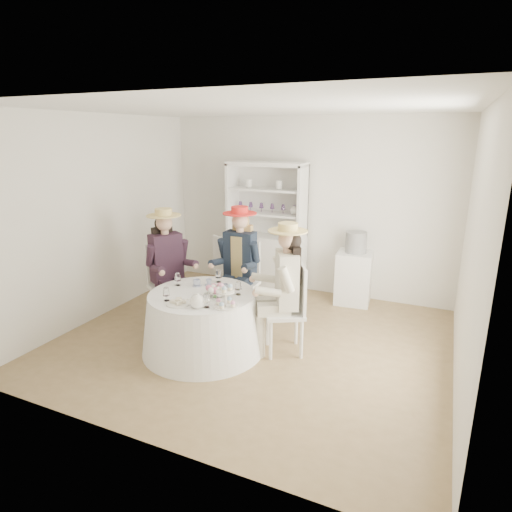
% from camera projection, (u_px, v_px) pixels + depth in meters
% --- Properties ---
extents(ground, '(4.50, 4.50, 0.00)m').
position_uv_depth(ground, '(253.00, 340.00, 5.24)').
color(ground, brown).
rests_on(ground, ground).
extents(ceiling, '(4.50, 4.50, 0.00)m').
position_uv_depth(ceiling, '(252.00, 108.00, 4.49)').
color(ceiling, white).
rests_on(ceiling, wall_back).
extents(wall_back, '(4.50, 0.00, 4.50)m').
position_uv_depth(wall_back, '(306.00, 207.00, 6.62)').
color(wall_back, silver).
rests_on(wall_back, ground).
extents(wall_front, '(4.50, 0.00, 4.50)m').
position_uv_depth(wall_front, '(138.00, 289.00, 3.11)').
color(wall_front, silver).
rests_on(wall_front, ground).
extents(wall_left, '(0.00, 4.50, 4.50)m').
position_uv_depth(wall_left, '(101.00, 218.00, 5.75)').
color(wall_left, silver).
rests_on(wall_left, ground).
extents(wall_right, '(0.00, 4.50, 4.50)m').
position_uv_depth(wall_right, '(472.00, 255.00, 3.98)').
color(wall_right, silver).
rests_on(wall_right, ground).
extents(tea_table, '(1.41, 1.41, 0.70)m').
position_uv_depth(tea_table, '(203.00, 322.00, 4.94)').
color(tea_table, white).
rests_on(tea_table, ground).
extents(hutch, '(1.37, 0.88, 2.03)m').
position_uv_depth(hutch, '(267.00, 246.00, 6.76)').
color(hutch, silver).
rests_on(hutch, ground).
extents(side_table, '(0.54, 0.54, 0.77)m').
position_uv_depth(side_table, '(354.00, 277.00, 6.33)').
color(side_table, silver).
rests_on(side_table, ground).
extents(hatbox, '(0.33, 0.33, 0.30)m').
position_uv_depth(hatbox, '(356.00, 242.00, 6.18)').
color(hatbox, black).
rests_on(hatbox, side_table).
extents(guest_left, '(0.65, 0.60, 1.53)m').
position_uv_depth(guest_left, '(167.00, 260.00, 5.53)').
color(guest_left, silver).
rests_on(guest_left, ground).
extents(guest_mid, '(0.56, 0.58, 1.55)m').
position_uv_depth(guest_mid, '(239.00, 257.00, 5.60)').
color(guest_mid, silver).
rests_on(guest_mid, ground).
extents(guest_right, '(0.65, 0.59, 1.52)m').
position_uv_depth(guest_right, '(284.00, 282.00, 4.74)').
color(guest_right, silver).
rests_on(guest_right, ground).
extents(spare_chair, '(0.55, 0.55, 1.00)m').
position_uv_depth(spare_chair, '(228.00, 266.00, 6.38)').
color(spare_chair, silver).
rests_on(spare_chair, ground).
extents(teacup_a, '(0.10, 0.10, 0.07)m').
position_uv_depth(teacup_a, '(197.00, 283.00, 5.06)').
color(teacup_a, white).
rests_on(teacup_a, tea_table).
extents(teacup_b, '(0.09, 0.09, 0.07)m').
position_uv_depth(teacup_b, '(209.00, 283.00, 5.09)').
color(teacup_b, white).
rests_on(teacup_b, tea_table).
extents(teacup_c, '(0.09, 0.09, 0.06)m').
position_uv_depth(teacup_c, '(225.00, 287.00, 4.93)').
color(teacup_c, white).
rests_on(teacup_c, tea_table).
extents(flower_bowl, '(0.25, 0.25, 0.05)m').
position_uv_depth(flower_bowl, '(218.00, 294.00, 4.75)').
color(flower_bowl, white).
rests_on(flower_bowl, tea_table).
extents(flower_arrangement, '(0.19, 0.19, 0.07)m').
position_uv_depth(flower_arrangement, '(217.00, 289.00, 4.71)').
color(flower_arrangement, '#D3698E').
rests_on(flower_arrangement, tea_table).
extents(table_teapot, '(0.22, 0.16, 0.17)m').
position_uv_depth(table_teapot, '(198.00, 301.00, 4.42)').
color(table_teapot, white).
rests_on(table_teapot, tea_table).
extents(sandwich_plate, '(0.26, 0.26, 0.06)m').
position_uv_depth(sandwich_plate, '(178.00, 303.00, 4.53)').
color(sandwich_plate, white).
rests_on(sandwich_plate, tea_table).
extents(cupcake_stand, '(0.25, 0.25, 0.24)m').
position_uv_depth(cupcake_stand, '(226.00, 299.00, 4.44)').
color(cupcake_stand, white).
rests_on(cupcake_stand, tea_table).
extents(stemware_set, '(0.87, 0.84, 0.15)m').
position_uv_depth(stemware_set, '(202.00, 287.00, 4.82)').
color(stemware_set, white).
rests_on(stemware_set, tea_table).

